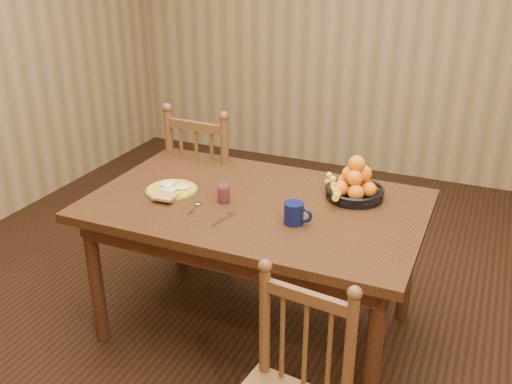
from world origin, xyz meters
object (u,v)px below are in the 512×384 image
at_px(dining_table, 256,217).
at_px(coffee_mug, 295,213).
at_px(fruit_bowl, 354,185).
at_px(breakfast_plate, 171,190).
at_px(chair_far, 212,187).

height_order(dining_table, coffee_mug, coffee_mug).
xyz_separation_m(dining_table, fruit_bowl, (0.42, 0.23, 0.15)).
bearing_deg(dining_table, fruit_bowl, 29.11).
xyz_separation_m(dining_table, breakfast_plate, (-0.43, -0.07, 0.10)).
bearing_deg(chair_far, dining_table, 137.12).
bearing_deg(dining_table, chair_far, 133.77).
bearing_deg(breakfast_plate, dining_table, 8.94).
bearing_deg(breakfast_plate, fruit_bowl, 19.47).
height_order(dining_table, breakfast_plate, breakfast_plate).
xyz_separation_m(chair_far, coffee_mug, (0.80, -0.72, 0.30)).
distance_m(dining_table, chair_far, 0.82).
relative_size(coffee_mug, fruit_bowl, 0.41).
relative_size(dining_table, fruit_bowl, 4.94).
distance_m(chair_far, coffee_mug, 1.12).
distance_m(chair_far, breakfast_plate, 0.71).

